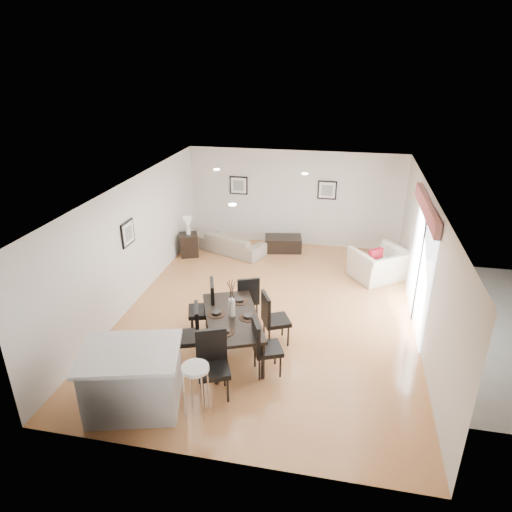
% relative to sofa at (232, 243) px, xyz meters
% --- Properties ---
extents(ground, '(8.00, 8.00, 0.00)m').
position_rel_sofa_xyz_m(ground, '(1.57, -2.98, -0.27)').
color(ground, '#B77E4B').
rests_on(ground, ground).
extents(wall_back, '(6.00, 0.04, 2.70)m').
position_rel_sofa_xyz_m(wall_back, '(1.57, 1.02, 1.08)').
color(wall_back, silver).
rests_on(wall_back, ground).
extents(wall_front, '(6.00, 0.04, 2.70)m').
position_rel_sofa_xyz_m(wall_front, '(1.57, -6.98, 1.08)').
color(wall_front, silver).
rests_on(wall_front, ground).
extents(wall_left, '(0.04, 8.00, 2.70)m').
position_rel_sofa_xyz_m(wall_left, '(-1.43, -2.98, 1.08)').
color(wall_left, silver).
rests_on(wall_left, ground).
extents(wall_right, '(0.04, 8.00, 2.70)m').
position_rel_sofa_xyz_m(wall_right, '(4.57, -2.98, 1.08)').
color(wall_right, silver).
rests_on(wall_right, ground).
extents(ceiling, '(6.00, 8.00, 0.02)m').
position_rel_sofa_xyz_m(ceiling, '(1.57, -2.98, 2.43)').
color(ceiling, white).
rests_on(ceiling, wall_back).
extents(sofa, '(1.98, 1.36, 0.54)m').
position_rel_sofa_xyz_m(sofa, '(0.00, 0.00, 0.00)').
color(sofa, gray).
rests_on(sofa, ground).
extents(armchair, '(1.60, 1.57, 0.79)m').
position_rel_sofa_xyz_m(armchair, '(3.91, -0.90, 0.12)').
color(armchair, beige).
rests_on(armchair, ground).
extents(dining_table, '(1.53, 2.04, 0.76)m').
position_rel_sofa_xyz_m(dining_table, '(1.16, -4.52, 0.42)').
color(dining_table, black).
rests_on(dining_table, ground).
extents(dining_chair_wnear, '(0.63, 0.63, 1.10)m').
position_rel_sofa_xyz_m(dining_chair_wnear, '(0.51, -4.94, 0.35)').
color(dining_chair_wnear, black).
rests_on(dining_chair_wnear, ground).
extents(dining_chair_wfar, '(0.64, 0.64, 1.12)m').
position_rel_sofa_xyz_m(dining_chair_wfar, '(0.52, -4.03, 0.36)').
color(dining_chair_wfar, black).
rests_on(dining_chair_wfar, ground).
extents(dining_chair_enear, '(0.61, 0.61, 1.04)m').
position_rel_sofa_xyz_m(dining_chair_enear, '(1.81, -5.01, 0.31)').
color(dining_chair_enear, black).
rests_on(dining_chair_enear, ground).
extents(dining_chair_efar, '(0.63, 0.63, 1.05)m').
position_rel_sofa_xyz_m(dining_chair_efar, '(1.81, -4.10, 0.32)').
color(dining_chair_efar, black).
rests_on(dining_chair_efar, ground).
extents(dining_chair_head, '(0.65, 0.65, 1.11)m').
position_rel_sofa_xyz_m(dining_chair_head, '(1.12, -5.65, 0.35)').
color(dining_chair_head, black).
rests_on(dining_chair_head, ground).
extents(dining_chair_foot, '(0.58, 0.58, 1.00)m').
position_rel_sofa_xyz_m(dining_chair_foot, '(1.19, -3.38, 0.29)').
color(dining_chair_foot, black).
rests_on(dining_chair_foot, ground).
extents(vase, '(0.92, 1.41, 0.72)m').
position_rel_sofa_xyz_m(vase, '(1.16, -4.52, 0.79)').
color(vase, white).
rests_on(vase, dining_table).
extents(coffee_table, '(1.10, 0.77, 0.40)m').
position_rel_sofa_xyz_m(coffee_table, '(1.36, 0.42, -0.07)').
color(coffee_table, black).
rests_on(coffee_table, ground).
extents(side_table, '(0.61, 0.61, 0.62)m').
position_rel_sofa_xyz_m(side_table, '(-1.10, -0.44, 0.04)').
color(side_table, black).
rests_on(side_table, ground).
extents(table_lamp, '(0.25, 0.25, 0.47)m').
position_rel_sofa_xyz_m(table_lamp, '(-1.10, -0.44, 0.66)').
color(table_lamp, white).
rests_on(table_lamp, side_table).
extents(cushion, '(0.36, 0.35, 0.38)m').
position_rel_sofa_xyz_m(cushion, '(3.79, -1.02, 0.37)').
color(cushion, '#AF1628').
rests_on(cushion, armchair).
extents(kitchen_island, '(1.71, 1.47, 1.03)m').
position_rel_sofa_xyz_m(kitchen_island, '(0.02, -6.21, 0.25)').
color(kitchen_island, '#BCBCBF').
rests_on(kitchen_island, ground).
extents(bar_stool, '(0.41, 0.41, 0.90)m').
position_rel_sofa_xyz_m(bar_stool, '(1.03, -6.21, 0.50)').
color(bar_stool, white).
rests_on(bar_stool, ground).
extents(framed_print_back_left, '(0.52, 0.04, 0.52)m').
position_rel_sofa_xyz_m(framed_print_back_left, '(-0.03, 0.99, 1.38)').
color(framed_print_back_left, black).
rests_on(framed_print_back_left, wall_back).
extents(framed_print_back_right, '(0.52, 0.04, 0.52)m').
position_rel_sofa_xyz_m(framed_print_back_right, '(2.47, 0.99, 1.38)').
color(framed_print_back_right, black).
rests_on(framed_print_back_right, wall_back).
extents(framed_print_left_wall, '(0.04, 0.52, 0.52)m').
position_rel_sofa_xyz_m(framed_print_left_wall, '(-1.40, -3.18, 1.38)').
color(framed_print_left_wall, black).
rests_on(framed_print_left_wall, wall_left).
extents(sliding_door, '(0.12, 2.70, 2.57)m').
position_rel_sofa_xyz_m(sliding_door, '(4.52, -2.68, 1.40)').
color(sliding_door, white).
rests_on(sliding_door, wall_right).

